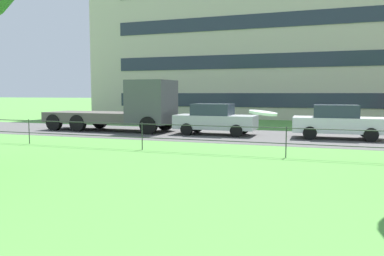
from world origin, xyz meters
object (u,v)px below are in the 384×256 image
Objects in this scene: flatbed_truck_far_right at (127,109)px; car_silver_left at (215,119)px; frisbee at (263,113)px; apartment_building_background at (321,26)px; car_white_right at (338,122)px.

flatbed_truck_far_right is 1.83× the size of car_silver_left.
car_silver_left is (4.98, -0.13, -0.44)m from flatbed_truck_far_right.
frisbee is 0.01× the size of apartment_building_background.
apartment_building_background reaches higher than flatbed_truck_far_right.
frisbee is 14.93m from car_white_right.
apartment_building_background reaches higher than car_white_right.
car_silver_left and car_white_right have the same top height.
frisbee is 32.22m from apartment_building_background.
flatbed_truck_far_right reaches higher than car_white_right.
flatbed_truck_far_right is 10.74m from car_white_right.
car_silver_left is 0.99× the size of car_white_right.
car_white_right is (10.73, 0.02, -0.44)m from flatbed_truck_far_right.
flatbed_truck_far_right is at bearing 123.00° from frisbee.
frisbee is at bearing -89.94° from apartment_building_background.
apartment_building_background is at bearing 74.79° from car_silver_left.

